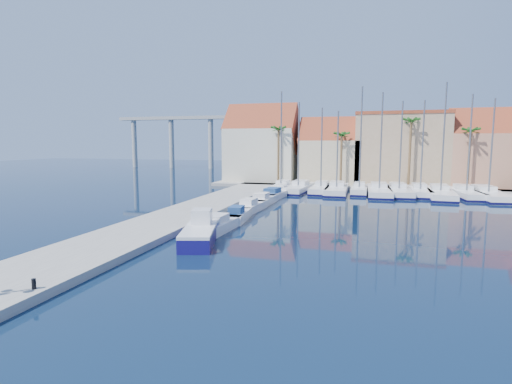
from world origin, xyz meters
TOP-DOWN VIEW (x-y plane):
  - ground at (0.00, 0.00)m, footprint 260.00×260.00m
  - quay_west at (-9.00, 13.50)m, footprint 6.00×77.00m
  - shore_north at (10.00, 48.00)m, footprint 54.00×16.00m
  - bollard at (-6.60, -7.27)m, footprint 0.20×0.20m
  - fishing_boat at (-3.53, 4.69)m, footprint 3.82×6.78m
  - motorboat_west_0 at (-3.57, 8.82)m, footprint 2.19×5.96m
  - motorboat_west_1 at (-3.48, 13.19)m, footprint 2.22×5.48m
  - motorboat_west_2 at (-3.75, 18.32)m, footprint 2.23×5.96m
  - motorboat_west_3 at (-3.73, 23.36)m, footprint 2.26×6.56m
  - motorboat_west_4 at (-3.66, 28.84)m, footprint 2.96×7.42m
  - motorboat_west_5 at (-3.57, 33.64)m, footprint 1.80×5.24m
  - sailboat_0 at (-4.12, 35.93)m, footprint 2.76×8.97m
  - sailboat_1 at (-1.57, 36.29)m, footprint 3.70×10.94m
  - sailboat_2 at (1.67, 36.06)m, footprint 2.62×9.44m
  - sailboat_3 at (3.89, 35.98)m, footprint 3.13×11.25m
  - sailboat_4 at (7.00, 36.31)m, footprint 2.24×8.13m
  - sailboat_5 at (9.65, 35.78)m, footprint 3.30×11.65m
  - sailboat_6 at (12.22, 36.30)m, footprint 3.49×10.84m
  - sailboat_7 at (14.99, 36.48)m, footprint 2.66×9.41m
  - sailboat_8 at (17.34, 35.25)m, footprint 3.67×11.74m
  - sailboat_9 at (20.53, 36.13)m, footprint 3.45×10.25m
  - sailboat_10 at (22.95, 35.72)m, footprint 3.95×11.84m
  - building_0 at (-10.00, 47.00)m, footprint 12.30×9.00m
  - building_1 at (2.00, 47.00)m, footprint 10.30×8.00m
  - building_2 at (13.00, 48.00)m, footprint 14.20×10.20m
  - building_3 at (25.00, 47.00)m, footprint 10.30×8.00m
  - palm_0 at (-6.00, 42.00)m, footprint 2.60×2.60m
  - palm_1 at (4.00, 42.00)m, footprint 2.60×2.60m
  - palm_2 at (14.00, 42.00)m, footprint 2.60×2.60m
  - palm_3 at (22.00, 42.00)m, footprint 2.60×2.60m
  - viaduct at (-39.07, 82.00)m, footprint 48.00×2.20m

SIDE VIEW (x-z plane):
  - ground at x=0.00m, z-range 0.00..0.00m
  - quay_west at x=-9.00m, z-range 0.00..0.50m
  - shore_north at x=10.00m, z-range 0.00..0.50m
  - motorboat_west_0 at x=-3.57m, z-range -0.19..1.21m
  - motorboat_west_3 at x=-3.73m, z-range -0.19..1.21m
  - motorboat_west_4 at x=-3.66m, z-range -0.19..1.21m
  - motorboat_west_5 at x=-3.57m, z-range -0.19..1.21m
  - motorboat_west_1 at x=-3.48m, z-range -0.19..1.21m
  - motorboat_west_2 at x=-3.75m, z-range -0.19..1.21m
  - sailboat_3 at x=3.89m, z-range -5.20..6.32m
  - sailboat_10 at x=22.95m, z-range -5.77..6.90m
  - sailboat_6 at x=12.22m, z-range -5.76..6.92m
  - sailboat_5 at x=9.65m, z-range -6.34..7.50m
  - sailboat_1 at x=-1.57m, z-range -5.87..7.02m
  - sailboat_2 at x=1.67m, z-range -5.43..6.60m
  - sailboat_8 at x=17.34m, z-range -6.80..7.98m
  - sailboat_9 at x=20.53m, z-range -6.07..7.26m
  - sailboat_7 at x=14.99m, z-range -5.77..6.97m
  - sailboat_0 at x=-4.12m, z-range -6.58..7.85m
  - sailboat_4 at x=7.00m, z-range -6.72..8.06m
  - bollard at x=-6.60m, z-range 0.50..0.99m
  - fishing_boat at x=-3.53m, z-range -0.38..1.87m
  - building_1 at x=2.00m, z-range -0.20..10.80m
  - building_3 at x=25.00m, z-range -0.14..11.86m
  - building_2 at x=13.00m, z-range 0.51..12.01m
  - building_0 at x=-10.00m, z-range -0.23..13.27m
  - palm_1 at x=4.00m, z-range 3.56..12.71m
  - palm_3 at x=22.00m, z-range 3.78..13.43m
  - palm_0 at x=-6.00m, z-range 4.00..14.15m
  - palm_2 at x=14.00m, z-range 4.44..15.59m
  - viaduct at x=-39.07m, z-range 3.02..17.47m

